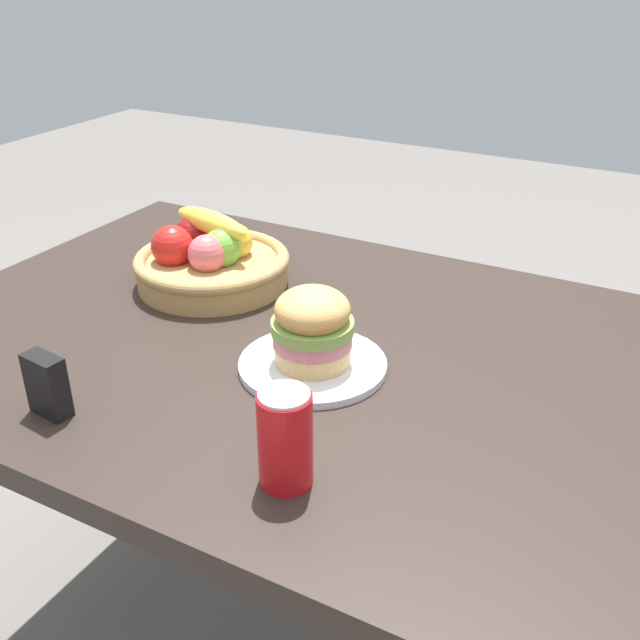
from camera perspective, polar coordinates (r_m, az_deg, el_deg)
The scene contains 6 objects.
dining_table at distance 1.24m, azimuth 0.11°, elevation -6.16°, with size 1.40×0.90×0.75m.
plate at distance 1.13m, azimuth -0.57°, elevation -3.48°, with size 0.23×0.23×0.01m, color white.
sandwich at distance 1.10m, azimuth -0.59°, elevation -0.52°, with size 0.12×0.12×0.12m.
soda_can at distance 0.88m, azimuth -2.69°, elevation -9.09°, with size 0.07×0.07×0.13m.
fruit_basket at distance 1.40m, azimuth -8.44°, elevation 4.57°, with size 0.29×0.29×0.14m.
napkin_holder at distance 1.07m, azimuth -20.26°, elevation -4.73°, with size 0.06×0.03×0.09m, color black.
Camera 1 is at (0.49, -0.91, 1.34)m, focal length 41.59 mm.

